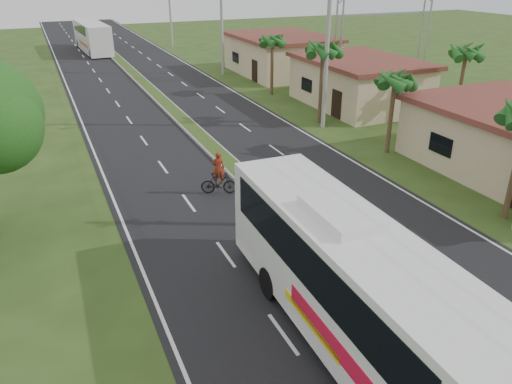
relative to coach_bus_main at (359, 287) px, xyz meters
name	(u,v)px	position (x,y,z in m)	size (l,w,h in m)	color
ground	(378,306)	(1.94, 1.44, -2.25)	(180.00, 180.00, 0.00)	#2E4318
road_asphalt	(196,134)	(1.94, 21.44, -2.24)	(14.00, 160.00, 0.02)	black
median_strip	(196,132)	(1.94, 21.44, -2.15)	(1.20, 160.00, 0.18)	gray
lane_edge_left	(92,147)	(-4.76, 21.44, -2.25)	(0.12, 160.00, 0.01)	silver
lane_edge_right	(286,122)	(8.64, 21.44, -2.25)	(0.12, 160.00, 0.01)	silver
shop_mid	(359,82)	(15.94, 23.44, -0.40)	(7.60, 10.60, 3.67)	tan
shop_far	(280,54)	(15.94, 37.44, -0.32)	(8.60, 11.60, 3.82)	tan
palm_verge_b	(395,80)	(11.34, 13.44, 2.10)	(2.40, 2.40, 5.05)	#473321
palm_verge_c	(323,49)	(10.74, 20.44, 2.87)	(2.40, 2.40, 5.85)	#473321
palm_verge_d	(272,40)	(11.24, 29.44, 2.30)	(2.40, 2.40, 5.25)	#473321
palm_behind_shop	(466,52)	(19.44, 16.44, 2.68)	(2.40, 2.40, 5.65)	#473321
utility_pole_b	(328,33)	(10.41, 19.44, 4.00)	(3.20, 0.28, 12.00)	gray
utility_pole_c	(222,16)	(10.44, 39.44, 3.42)	(1.60, 0.28, 11.00)	gray
utility_pole_d	(170,5)	(10.44, 59.44, 3.17)	(1.60, 0.28, 10.50)	gray
billboard_lattice	(386,5)	(23.94, 31.44, 4.57)	(10.18, 1.18, 12.07)	gray
coach_bus_main	(359,287)	(0.00, 0.00, 0.00)	(2.94, 12.74, 4.10)	white
coach_bus_far	(92,35)	(0.14, 59.60, -0.20)	(3.31, 12.56, 3.62)	silver
motorcyclist	(219,179)	(0.14, 11.90, -1.49)	(1.82, 1.17, 2.17)	black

